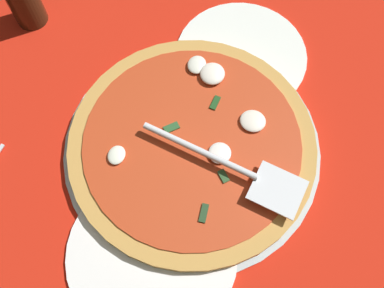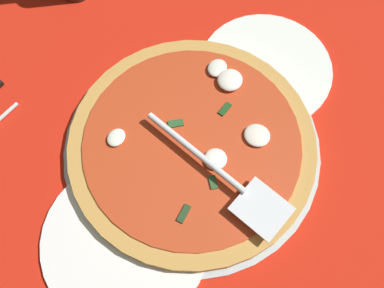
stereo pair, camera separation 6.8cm
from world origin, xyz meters
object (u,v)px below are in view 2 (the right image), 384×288
at_px(pizza, 193,143).
at_px(pizza_server, 221,176).
at_px(dinner_plate_left, 265,69).
at_px(dinner_plate_right, 126,239).

bearing_deg(pizza, pizza_server, 63.87).
relative_size(dinner_plate_left, dinner_plate_right, 0.93).
bearing_deg(dinner_plate_left, pizza_server, 8.45).
xyz_separation_m(dinner_plate_left, pizza, (0.19, -0.03, 0.01)).
height_order(dinner_plate_left, dinner_plate_right, same).
height_order(dinner_plate_left, pizza_server, pizza_server).
height_order(dinner_plate_right, pizza, pizza).
distance_m(dinner_plate_right, pizza_server, 0.17).
distance_m(dinner_plate_right, pizza, 0.18).
bearing_deg(dinner_plate_right, dinner_plate_left, 173.06).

